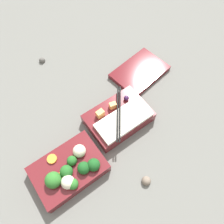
# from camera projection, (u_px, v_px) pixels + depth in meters

# --- Properties ---
(ground_plane) EXTENTS (3.00, 3.00, 0.00)m
(ground_plane) POSITION_uv_depth(u_px,v_px,m) (97.00, 144.00, 0.67)
(ground_plane) COLOR slate
(bento_tray_vegetable) EXTENTS (0.19, 0.13, 0.07)m
(bento_tray_vegetable) POSITION_uv_depth(u_px,v_px,m) (69.00, 170.00, 0.60)
(bento_tray_vegetable) COLOR maroon
(bento_tray_vegetable) RESTS_ON ground_plane
(bento_tray_rice) EXTENTS (0.19, 0.16, 0.06)m
(bento_tray_rice) POSITION_uv_depth(u_px,v_px,m) (119.00, 118.00, 0.68)
(bento_tray_rice) COLOR maroon
(bento_tray_rice) RESTS_ON ground_plane
(bento_lid) EXTENTS (0.21, 0.16, 0.02)m
(bento_lid) POSITION_uv_depth(u_px,v_px,m) (140.00, 72.00, 0.79)
(bento_lid) COLOR maroon
(bento_lid) RESTS_ON ground_plane
(pebble_0) EXTENTS (0.03, 0.03, 0.03)m
(pebble_0) POSITION_uv_depth(u_px,v_px,m) (146.00, 181.00, 0.61)
(pebble_0) COLOR #7A6B5B
(pebble_0) RESTS_ON ground_plane
(pebble_1) EXTENTS (0.02, 0.02, 0.02)m
(pebble_1) POSITION_uv_depth(u_px,v_px,m) (42.00, 60.00, 0.82)
(pebble_1) COLOR #595651
(pebble_1) RESTS_ON ground_plane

